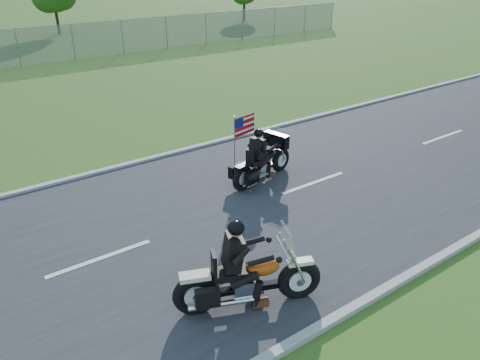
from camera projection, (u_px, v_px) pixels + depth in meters
ground at (185, 230)px, 10.65m from camera, size 420.00×420.00×0.00m
road at (185, 229)px, 10.64m from camera, size 120.00×8.00×0.04m
curb_north at (116, 168)px, 13.59m from camera, size 120.00×0.18×0.12m
curb_south at (307, 335)px, 7.67m from camera, size 120.00×0.18×0.12m
motorcycle_lead at (246, 280)px, 8.13m from camera, size 2.55×1.33×1.81m
motorcycle_follow at (262, 163)px, 12.71m from camera, size 2.31×0.96×1.94m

